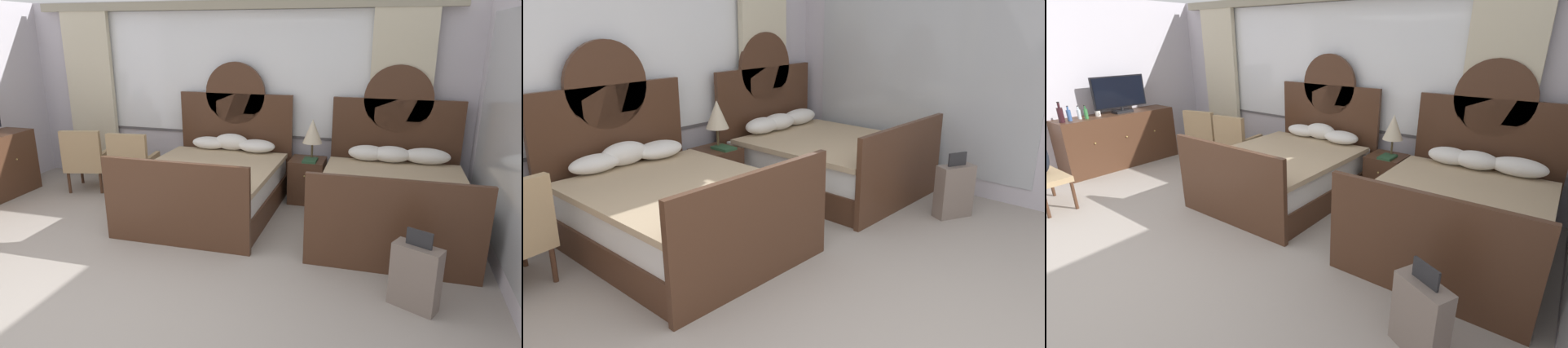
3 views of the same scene
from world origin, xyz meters
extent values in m
cube|color=silver|center=(0.00, 3.68, 1.35)|extent=(6.63, 0.07, 2.70)
cube|color=#575459|center=(0.00, 3.64, 1.69)|extent=(4.28, 0.02, 1.81)
cube|color=white|center=(0.00, 3.63, 1.69)|extent=(4.20, 0.02, 1.73)
cube|color=beige|center=(2.34, 3.55, 1.30)|extent=(0.79, 0.08, 2.60)
cube|color=silver|center=(3.35, 1.52, 1.35)|extent=(0.07, 4.25, 2.70)
cube|color=#B2B7BC|center=(3.31, 1.82, 1.35)|extent=(0.01, 2.97, 2.27)
cube|color=#472B1C|center=(0.07, 2.46, 0.15)|extent=(1.61, 2.02, 0.30)
cube|color=white|center=(0.07, 2.46, 0.44)|extent=(1.55, 1.92, 0.28)
cube|color=tan|center=(0.07, 2.38, 0.61)|extent=(1.65, 1.82, 0.06)
cube|color=#472B1C|center=(0.07, 3.51, 0.71)|extent=(1.69, 0.06, 1.42)
cylinder|color=#472B1C|center=(0.07, 3.51, 1.42)|extent=(0.88, 0.06, 0.88)
cube|color=#472B1C|center=(0.07, 1.42, 0.48)|extent=(1.69, 0.06, 0.97)
ellipsoid|color=white|center=(-0.25, 3.27, 0.73)|extent=(0.52, 0.26, 0.18)
ellipsoid|color=white|center=(0.07, 3.29, 0.76)|extent=(0.50, 0.25, 0.24)
ellipsoid|color=white|center=(0.46, 3.25, 0.73)|extent=(0.53, 0.33, 0.18)
cube|color=#472B1C|center=(2.32, 2.46, 0.15)|extent=(1.61, 2.02, 0.30)
cube|color=white|center=(2.32, 2.46, 0.44)|extent=(1.55, 1.92, 0.28)
cube|color=tan|center=(2.32, 2.38, 0.61)|extent=(1.65, 1.82, 0.06)
cube|color=#472B1C|center=(2.32, 3.51, 0.71)|extent=(1.69, 0.06, 1.42)
cylinder|color=#472B1C|center=(2.32, 3.51, 1.42)|extent=(0.88, 0.06, 0.88)
cube|color=#472B1C|center=(2.32, 1.42, 0.48)|extent=(1.69, 0.06, 0.97)
ellipsoid|color=white|center=(1.99, 3.24, 0.74)|extent=(0.50, 0.30, 0.20)
ellipsoid|color=white|center=(2.28, 3.23, 0.74)|extent=(0.50, 0.31, 0.21)
ellipsoid|color=white|center=(2.72, 3.25, 0.74)|extent=(0.58, 0.27, 0.21)
cube|color=#472B1C|center=(1.20, 3.22, 0.30)|extent=(0.47, 0.47, 0.60)
sphere|color=tan|center=(1.20, 2.97, 0.43)|extent=(0.02, 0.02, 0.02)
cylinder|color=brown|center=(1.25, 3.23, 0.61)|extent=(0.14, 0.14, 0.02)
cylinder|color=brown|center=(1.25, 3.23, 0.72)|extent=(0.03, 0.03, 0.21)
cone|color=beige|center=(1.25, 3.23, 0.99)|extent=(0.27, 0.27, 0.32)
cube|color=#285133|center=(1.24, 3.13, 0.61)|extent=(0.18, 0.26, 0.03)
cube|color=tan|center=(-1.01, 2.92, 0.50)|extent=(0.12, 0.51, 0.16)
cylinder|color=#472B1C|center=(-1.06, 3.15, 0.16)|extent=(0.04, 0.04, 0.32)
cylinder|color=#472B1C|center=(-1.00, 2.69, 0.16)|extent=(0.04, 0.04, 0.32)
cube|color=#75665B|center=(2.52, 0.89, 0.28)|extent=(0.43, 0.33, 0.57)
cube|color=#232326|center=(2.52, 0.89, 0.64)|extent=(0.21, 0.11, 0.14)
cylinder|color=black|center=(2.38, 0.96, 0.03)|extent=(0.05, 0.04, 0.05)
cylinder|color=black|center=(2.67, 0.82, 0.03)|extent=(0.05, 0.04, 0.05)
camera|label=1|loc=(2.18, -2.70, 2.24)|focal=31.20mm
camera|label=2|loc=(-2.50, -1.21, 2.13)|focal=35.12mm
camera|label=3|loc=(3.06, -1.14, 2.06)|focal=25.00mm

